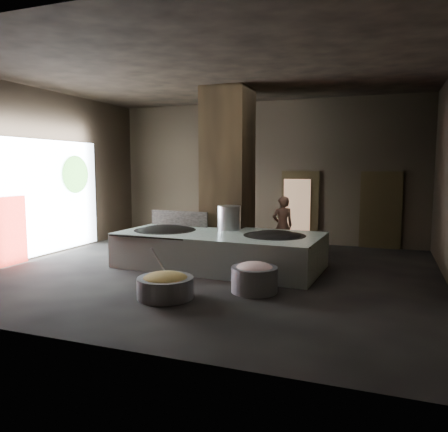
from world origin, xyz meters
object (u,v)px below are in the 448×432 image
at_px(veg_basin, 165,288).
at_px(cook, 283,226).
at_px(stock_pot, 229,218).
at_px(meat_basin, 254,279).
at_px(hearth_platform, 219,250).
at_px(wok_left, 165,233).
at_px(wok_right, 274,239).

bearing_deg(veg_basin, cook, 76.34).
xyz_separation_m(stock_pot, meat_basin, (1.36, -2.31, -0.88)).
xyz_separation_m(veg_basin, meat_basin, (1.44, 0.94, 0.05)).
relative_size(hearth_platform, wok_left, 3.17).
relative_size(stock_pot, meat_basin, 0.70).
distance_m(hearth_platform, wok_right, 1.39).
distance_m(stock_pot, meat_basin, 2.82).
height_order(stock_pot, meat_basin, stock_pot).
bearing_deg(wok_left, stock_pot, 21.80).
height_order(veg_basin, meat_basin, meat_basin).
relative_size(stock_pot, cook, 0.39).
bearing_deg(meat_basin, hearth_platform, 128.58).
height_order(hearth_platform, meat_basin, hearth_platform).
distance_m(stock_pot, cook, 1.79).
xyz_separation_m(wok_left, wok_right, (2.80, 0.10, 0.00)).
xyz_separation_m(stock_pot, veg_basin, (-0.08, -3.26, -0.94)).
bearing_deg(cook, meat_basin, 62.01).
bearing_deg(meat_basin, stock_pot, 120.39).
relative_size(wok_right, cook, 0.87).
relative_size(wok_left, cook, 0.94).
relative_size(wok_right, meat_basin, 1.57).
relative_size(hearth_platform, wok_right, 3.41).
distance_m(wok_right, meat_basin, 1.88).
height_order(wok_left, meat_basin, wok_left).
height_order(hearth_platform, stock_pot, stock_pot).
relative_size(wok_left, meat_basin, 1.69).
bearing_deg(veg_basin, meat_basin, 33.23).
xyz_separation_m(hearth_platform, stock_pot, (0.05, 0.55, 0.71)).
bearing_deg(wok_left, cook, 38.25).
relative_size(wok_left, veg_basin, 1.46).
bearing_deg(hearth_platform, cook, 63.72).
bearing_deg(wok_right, wok_left, -177.95).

